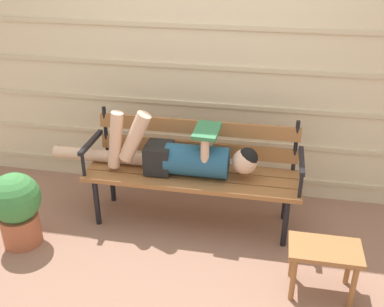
{
  "coord_description": "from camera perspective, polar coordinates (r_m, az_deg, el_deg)",
  "views": [
    {
      "loc": [
        0.58,
        -2.93,
        2.18
      ],
      "look_at": [
        0.0,
        0.06,
        0.62
      ],
      "focal_mm": 42.23,
      "sensor_mm": 36.0,
      "label": 1
    }
  ],
  "objects": [
    {
      "name": "reclining_person",
      "position": [
        3.46,
        -1.72,
        -0.29
      ],
      "size": [
        1.66,
        0.26,
        0.52
      ],
      "color": "#23567A"
    },
    {
      "name": "house_siding",
      "position": [
        3.73,
        1.74,
        13.4
      ],
      "size": [
        4.97,
        0.08,
        2.6
      ],
      "color": "beige",
      "rests_on": "ground"
    },
    {
      "name": "potted_plant",
      "position": [
        3.58,
        -21.27,
        -6.27
      ],
      "size": [
        0.37,
        0.37,
        0.58
      ],
      "color": "#AD5B3D",
      "rests_on": "ground"
    },
    {
      "name": "ground_plane",
      "position": [
        3.7,
        -0.17,
        -9.0
      ],
      "size": [
        12.0,
        12.0,
        0.0
      ],
      "primitive_type": "plane",
      "color": "#936B56"
    },
    {
      "name": "park_bench",
      "position": [
        3.55,
        0.21,
        -1.49
      ],
      "size": [
        1.68,
        0.47,
        0.86
      ],
      "color": "#9E6638",
      "rests_on": "ground"
    },
    {
      "name": "footstool",
      "position": [
        3.06,
        16.35,
        -12.37
      ],
      "size": [
        0.46,
        0.28,
        0.36
      ],
      "color": "#9E6638",
      "rests_on": "ground"
    }
  ]
}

